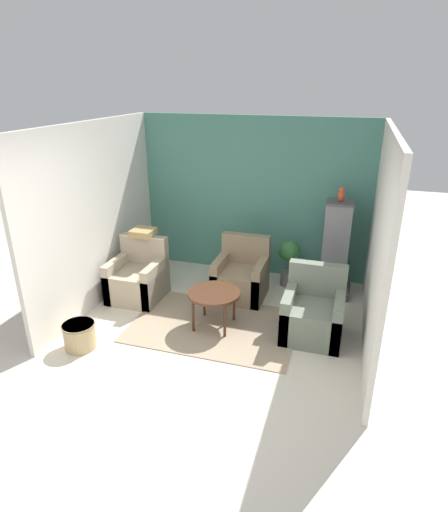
{
  "coord_description": "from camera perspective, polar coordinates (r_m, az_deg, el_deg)",
  "views": [
    {
      "loc": [
        1.5,
        -3.32,
        3.0
      ],
      "look_at": [
        0.0,
        1.58,
        0.88
      ],
      "focal_mm": 30.0,
      "sensor_mm": 36.0,
      "label": 1
    }
  ],
  "objects": [
    {
      "name": "ground_plane",
      "position": [
        4.72,
        -5.89,
        -17.11
      ],
      "size": [
        20.0,
        20.0,
        0.0
      ],
      "primitive_type": "plane",
      "color": "beige",
      "rests_on": "ground"
    },
    {
      "name": "coffee_table",
      "position": [
        5.47,
        -1.36,
        -5.27
      ],
      "size": [
        0.68,
        0.68,
        0.5
      ],
      "color": "#472819",
      "rests_on": "ground_plane"
    },
    {
      "name": "throw_pillow",
      "position": [
        6.37,
        -10.73,
        3.1
      ],
      "size": [
        0.32,
        0.32,
        0.1
      ],
      "color": "tan",
      "rests_on": "armchair_left"
    },
    {
      "name": "wall_right",
      "position": [
        5.21,
        19.9,
        1.55
      ],
      "size": [
        0.06,
        3.15,
        2.51
      ],
      "color": "silver",
      "rests_on": "ground_plane"
    },
    {
      "name": "wall_back_accent",
      "position": [
        6.9,
        3.96,
        7.78
      ],
      "size": [
        3.77,
        0.06,
        2.51
      ],
      "color": "#4C897A",
      "rests_on": "ground_plane"
    },
    {
      "name": "birdcage",
      "position": [
        6.48,
        14.62,
        0.54
      ],
      "size": [
        0.54,
        0.54,
        1.42
      ],
      "color": "#555559",
      "rests_on": "ground_plane"
    },
    {
      "name": "parrot",
      "position": [
        6.22,
        15.39,
        7.9
      ],
      "size": [
        0.1,
        0.18,
        0.22
      ],
      "color": "#D14C2D",
      "rests_on": "birdcage"
    },
    {
      "name": "wicker_basket",
      "position": [
        5.48,
        -18.7,
        -9.94
      ],
      "size": [
        0.39,
        0.39,
        0.32
      ],
      "color": "tan",
      "rests_on": "ground_plane"
    },
    {
      "name": "armchair_left",
      "position": [
        6.39,
        -11.39,
        -3.03
      ],
      "size": [
        0.72,
        0.73,
        0.88
      ],
      "color": "tan",
      "rests_on": "ground_plane"
    },
    {
      "name": "potted_plant",
      "position": [
        6.66,
        8.68,
        -0.22
      ],
      "size": [
        0.34,
        0.31,
        0.73
      ],
      "color": "#66605B",
      "rests_on": "ground_plane"
    },
    {
      "name": "armchair_middle",
      "position": [
        6.32,
        2.3,
        -2.9
      ],
      "size": [
        0.72,
        0.73,
        0.88
      ],
      "color": "#8E7A5B",
      "rests_on": "ground_plane"
    },
    {
      "name": "wall_left",
      "position": [
        6.19,
        -16.71,
        5.16
      ],
      "size": [
        0.06,
        3.15,
        2.51
      ],
      "color": "silver",
      "rests_on": "ground_plane"
    },
    {
      "name": "armchair_right",
      "position": [
        5.48,
        11.79,
        -7.64
      ],
      "size": [
        0.72,
        0.73,
        0.88
      ],
      "color": "slate",
      "rests_on": "ground_plane"
    },
    {
      "name": "area_rug",
      "position": [
        5.7,
        -1.32,
        -9.24
      ],
      "size": [
        2.14,
        1.45,
        0.01
      ],
      "color": "gray",
      "rests_on": "ground_plane"
    }
  ]
}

